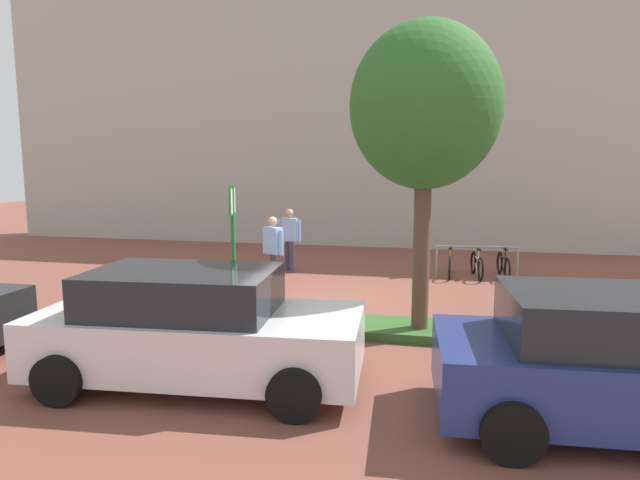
{
  "coord_description": "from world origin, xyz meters",
  "views": [
    {
      "loc": [
        2.55,
        -10.75,
        2.92
      ],
      "look_at": [
        -0.16,
        1.42,
        1.16
      ],
      "focal_mm": 30.28,
      "sensor_mm": 36.0,
      "label": 1
    }
  ],
  "objects_px": {
    "parking_sign_post": "(233,234)",
    "bike_at_sign": "(234,303)",
    "tree_sidewalk": "(425,108)",
    "bollard_steel": "(417,259)",
    "car_navy_sedan": "(632,364)",
    "bike_rack_cluster": "(477,264)",
    "person_casual_tan": "(290,236)",
    "person_shirt_white": "(273,248)",
    "car_white_hatch": "(195,328)"
  },
  "relations": [
    {
      "from": "bike_rack_cluster",
      "to": "person_casual_tan",
      "type": "bearing_deg",
      "value": -175.96
    },
    {
      "from": "person_shirt_white",
      "to": "car_navy_sedan",
      "type": "distance_m",
      "value": 8.14
    },
    {
      "from": "bike_rack_cluster",
      "to": "car_white_hatch",
      "type": "bearing_deg",
      "value": -117.42
    },
    {
      "from": "tree_sidewalk",
      "to": "bike_at_sign",
      "type": "height_order",
      "value": "tree_sidewalk"
    },
    {
      "from": "bollard_steel",
      "to": "person_shirt_white",
      "type": "height_order",
      "value": "person_shirt_white"
    },
    {
      "from": "bike_at_sign",
      "to": "car_navy_sedan",
      "type": "xyz_separation_m",
      "value": [
        5.81,
        -2.99,
        0.41
      ]
    },
    {
      "from": "person_casual_tan",
      "to": "car_white_hatch",
      "type": "bearing_deg",
      "value": -83.76
    },
    {
      "from": "car_white_hatch",
      "to": "tree_sidewalk",
      "type": "bearing_deg",
      "value": 42.69
    },
    {
      "from": "tree_sidewalk",
      "to": "bike_at_sign",
      "type": "distance_m",
      "value": 4.88
    },
    {
      "from": "parking_sign_post",
      "to": "person_shirt_white",
      "type": "xyz_separation_m",
      "value": [
        -0.11,
        2.75,
        -0.67
      ]
    },
    {
      "from": "person_shirt_white",
      "to": "car_white_hatch",
      "type": "bearing_deg",
      "value": -83.38
    },
    {
      "from": "tree_sidewalk",
      "to": "person_casual_tan",
      "type": "xyz_separation_m",
      "value": [
        -3.69,
        4.96,
        -2.84
      ]
    },
    {
      "from": "bollard_steel",
      "to": "person_casual_tan",
      "type": "distance_m",
      "value": 3.48
    },
    {
      "from": "parking_sign_post",
      "to": "person_casual_tan",
      "type": "height_order",
      "value": "parking_sign_post"
    },
    {
      "from": "bike_at_sign",
      "to": "person_casual_tan",
      "type": "distance_m",
      "value": 4.83
    },
    {
      "from": "bike_at_sign",
      "to": "bollard_steel",
      "type": "xyz_separation_m",
      "value": [
        3.17,
        4.91,
        0.1
      ]
    },
    {
      "from": "bike_at_sign",
      "to": "bollard_steel",
      "type": "bearing_deg",
      "value": 57.16
    },
    {
      "from": "bike_rack_cluster",
      "to": "car_navy_sedan",
      "type": "distance_m",
      "value": 8.2
    },
    {
      "from": "bollard_steel",
      "to": "person_shirt_white",
      "type": "xyz_separation_m",
      "value": [
        -3.24,
        -2.27,
        0.53
      ]
    },
    {
      "from": "tree_sidewalk",
      "to": "parking_sign_post",
      "type": "xyz_separation_m",
      "value": [
        -3.38,
        0.07,
        -2.16
      ]
    },
    {
      "from": "bollard_steel",
      "to": "bike_at_sign",
      "type": "bearing_deg",
      "value": -122.84
    },
    {
      "from": "car_navy_sedan",
      "to": "car_white_hatch",
      "type": "bearing_deg",
      "value": 178.08
    },
    {
      "from": "tree_sidewalk",
      "to": "car_navy_sedan",
      "type": "xyz_separation_m",
      "value": [
        2.38,
        -2.81,
        -3.06
      ]
    },
    {
      "from": "bike_rack_cluster",
      "to": "person_shirt_white",
      "type": "distance_m",
      "value": 5.4
    },
    {
      "from": "tree_sidewalk",
      "to": "bike_rack_cluster",
      "type": "distance_m",
      "value": 6.47
    },
    {
      "from": "tree_sidewalk",
      "to": "bollard_steel",
      "type": "bearing_deg",
      "value": 92.81
    },
    {
      "from": "bike_at_sign",
      "to": "person_casual_tan",
      "type": "height_order",
      "value": "person_casual_tan"
    },
    {
      "from": "tree_sidewalk",
      "to": "person_casual_tan",
      "type": "bearing_deg",
      "value": 126.63
    },
    {
      "from": "tree_sidewalk",
      "to": "bollard_steel",
      "type": "relative_size",
      "value": 5.77
    },
    {
      "from": "parking_sign_post",
      "to": "person_casual_tan",
      "type": "bearing_deg",
      "value": 93.63
    },
    {
      "from": "person_shirt_white",
      "to": "car_white_hatch",
      "type": "height_order",
      "value": "person_shirt_white"
    },
    {
      "from": "bollard_steel",
      "to": "car_white_hatch",
      "type": "bearing_deg",
      "value": -108.63
    },
    {
      "from": "bike_rack_cluster",
      "to": "person_casual_tan",
      "type": "height_order",
      "value": "person_casual_tan"
    },
    {
      "from": "person_shirt_white",
      "to": "bike_rack_cluster",
      "type": "bearing_deg",
      "value": 27.58
    },
    {
      "from": "person_shirt_white",
      "to": "car_white_hatch",
      "type": "relative_size",
      "value": 0.39
    },
    {
      "from": "bike_rack_cluster",
      "to": "bollard_steel",
      "type": "relative_size",
      "value": 2.33
    },
    {
      "from": "tree_sidewalk",
      "to": "bike_at_sign",
      "type": "xyz_separation_m",
      "value": [
        -3.42,
        0.18,
        -3.47
      ]
    },
    {
      "from": "parking_sign_post",
      "to": "person_casual_tan",
      "type": "distance_m",
      "value": 4.94
    },
    {
      "from": "bike_at_sign",
      "to": "person_shirt_white",
      "type": "distance_m",
      "value": 2.72
    },
    {
      "from": "bollard_steel",
      "to": "car_navy_sedan",
      "type": "relative_size",
      "value": 0.2
    },
    {
      "from": "person_casual_tan",
      "to": "car_navy_sedan",
      "type": "bearing_deg",
      "value": -51.99
    },
    {
      "from": "car_navy_sedan",
      "to": "bike_at_sign",
      "type": "bearing_deg",
      "value": 152.75
    },
    {
      "from": "car_white_hatch",
      "to": "car_navy_sedan",
      "type": "relative_size",
      "value": 1.0
    },
    {
      "from": "parking_sign_post",
      "to": "car_navy_sedan",
      "type": "height_order",
      "value": "parking_sign_post"
    },
    {
      "from": "tree_sidewalk",
      "to": "car_white_hatch",
      "type": "height_order",
      "value": "tree_sidewalk"
    },
    {
      "from": "person_casual_tan",
      "to": "car_navy_sedan",
      "type": "distance_m",
      "value": 9.86
    },
    {
      "from": "tree_sidewalk",
      "to": "car_navy_sedan",
      "type": "distance_m",
      "value": 4.79
    },
    {
      "from": "car_white_hatch",
      "to": "car_navy_sedan",
      "type": "bearing_deg",
      "value": -1.92
    },
    {
      "from": "bollard_steel",
      "to": "car_navy_sedan",
      "type": "height_order",
      "value": "car_navy_sedan"
    },
    {
      "from": "parking_sign_post",
      "to": "bike_at_sign",
      "type": "distance_m",
      "value": 1.31
    }
  ]
}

